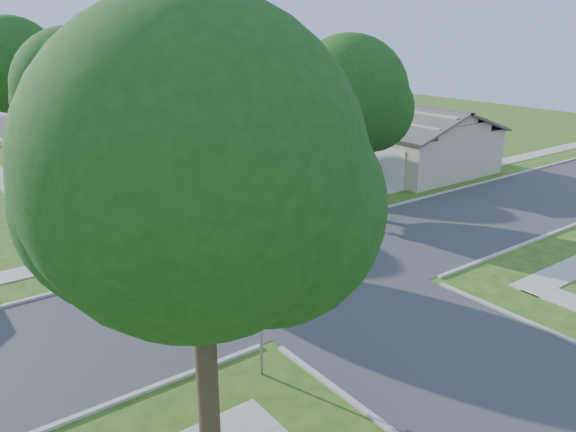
# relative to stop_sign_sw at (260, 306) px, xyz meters

# --- Properties ---
(ground) EXTENTS (100.00, 100.00, 0.00)m
(ground) POSITION_rel_stop_sign_sw_xyz_m (4.70, 4.70, -2.03)
(ground) COLOR #274E15
(ground) RESTS_ON ground
(road_ns) EXTENTS (7.00, 100.00, 0.02)m
(road_ns) POSITION_rel_stop_sign_sw_xyz_m (4.70, 4.70, -2.03)
(road_ns) COLOR #333335
(road_ns) RESTS_ON ground
(sidewalk_ne) EXTENTS (1.20, 40.00, 0.04)m
(sidewalk_ne) POSITION_rel_stop_sign_sw_xyz_m (10.80, 30.70, -2.01)
(sidewalk_ne) COLOR #9E9B91
(sidewalk_ne) RESTS_ON ground
(driveway) EXTENTS (8.80, 3.60, 0.05)m
(driveway) POSITION_rel_stop_sign_sw_xyz_m (12.60, 11.80, -2.01)
(driveway) COLOR #9E9B91
(driveway) RESTS_ON ground
(stop_sign_sw) EXTENTS (1.05, 0.80, 2.98)m
(stop_sign_sw) POSITION_rel_stop_sign_sw_xyz_m (0.00, 0.00, 0.00)
(stop_sign_sw) COLOR gray
(stop_sign_sw) RESTS_ON ground
(stop_sign_ne) EXTENTS (1.05, 0.80, 2.98)m
(stop_sign_ne) POSITION_rel_stop_sign_sw_xyz_m (9.40, 9.40, 0.00)
(stop_sign_ne) COLOR gray
(stop_sign_ne) RESTS_ON ground
(tree_e_near) EXTENTS (4.97, 4.80, 8.28)m
(tree_e_near) POSITION_rel_stop_sign_sw_xyz_m (9.45, 13.71, 3.61)
(tree_e_near) COLOR #38281C
(tree_e_near) RESTS_ON ground
(tree_e_mid) EXTENTS (5.59, 5.40, 9.21)m
(tree_e_mid) POSITION_rel_stop_sign_sw_xyz_m (9.46, 25.71, 4.22)
(tree_e_mid) COLOR #38281C
(tree_e_mid) RESTS_ON ground
(tree_e_far) EXTENTS (5.17, 5.00, 8.72)m
(tree_e_far) POSITION_rel_stop_sign_sw_xyz_m (9.45, 38.71, 3.95)
(tree_e_far) COLOR #38281C
(tree_e_far) RESTS_ON ground
(tree_w_near) EXTENTS (5.38, 5.20, 8.97)m
(tree_w_near) POSITION_rel_stop_sign_sw_xyz_m (0.06, 13.71, 4.08)
(tree_w_near) COLOR #38281C
(tree_w_near) RESTS_ON ground
(tree_w_mid) EXTENTS (5.80, 5.60, 9.56)m
(tree_w_mid) POSITION_rel_stop_sign_sw_xyz_m (0.06, 25.71, 4.46)
(tree_w_mid) COLOR #38281C
(tree_w_mid) RESTS_ON ground
(tree_sw_corner) EXTENTS (6.21, 6.00, 9.55)m
(tree_sw_corner) POSITION_rel_stop_sign_sw_xyz_m (-2.74, -2.29, 4.23)
(tree_sw_corner) COLOR #38281C
(tree_sw_corner) RESTS_ON ground
(tree_ne_corner) EXTENTS (5.80, 5.60, 8.66)m
(tree_ne_corner) POSITION_rel_stop_sign_sw_xyz_m (11.06, 8.91, 3.56)
(tree_ne_corner) COLOR #38281C
(tree_ne_corner) RESTS_ON ground
(house_ne_near) EXTENTS (8.42, 13.60, 4.23)m
(house_ne_near) POSITION_rel_stop_sign_sw_xyz_m (20.69, 15.70, -0.51)
(house_ne_near) COLOR #B5AA8F
(house_ne_near) RESTS_ON ground
(house_ne_far) EXTENTS (8.42, 13.60, 4.23)m
(house_ne_far) POSITION_rel_stop_sign_sw_xyz_m (20.69, 33.70, -0.51)
(house_ne_far) COLOR #B5AA8F
(house_ne_far) RESTS_ON ground
(car_driveway) EXTENTS (5.28, 3.60, 1.65)m
(car_driveway) POSITION_rel_stop_sign_sw_xyz_m (16.20, 13.40, -1.21)
(car_driveway) COLOR #591512
(car_driveway) RESTS_ON ground
(car_curb_east) EXTENTS (2.06, 4.15, 1.36)m
(car_curb_east) POSITION_rel_stop_sign_sw_xyz_m (7.90, 32.35, -1.35)
(car_curb_east) COLOR black
(car_curb_east) RESTS_ON ground
(car_curb_west) EXTENTS (2.32, 4.68, 1.31)m
(car_curb_west) POSITION_rel_stop_sign_sw_xyz_m (3.50, 38.35, -1.38)
(car_curb_west) COLOR black
(car_curb_west) RESTS_ON ground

